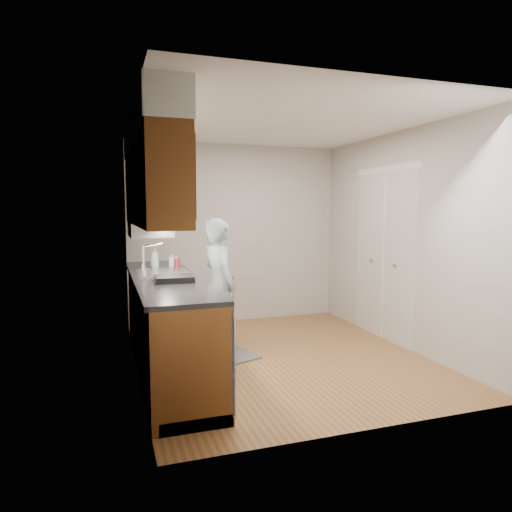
{
  "coord_description": "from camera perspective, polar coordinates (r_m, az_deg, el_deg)",
  "views": [
    {
      "loc": [
        -1.77,
        -4.5,
        1.59
      ],
      "look_at": [
        -0.19,
        0.25,
        1.09
      ],
      "focal_mm": 32.0,
      "sensor_mm": 36.0,
      "label": 1
    }
  ],
  "objects": [
    {
      "name": "ceiling",
      "position": [
        4.92,
        3.11,
        16.41
      ],
      "size": [
        3.5,
        3.5,
        0.0
      ],
      "primitive_type": "plane",
      "rotation": [
        3.14,
        0.0,
        0.0
      ],
      "color": "white",
      "rests_on": "wall_left"
    },
    {
      "name": "person",
      "position": [
        5.03,
        -4.59,
        -2.61
      ],
      "size": [
        0.52,
        0.67,
        1.69
      ],
      "primitive_type": "imported",
      "rotation": [
        0.0,
        0.0,
        1.8
      ],
      "color": "#8B9FAA",
      "rests_on": "floor_mat"
    },
    {
      "name": "soap_bottle_b",
      "position": [
        5.3,
        -10.46,
        -0.47
      ],
      "size": [
        0.08,
        0.08,
        0.17
      ],
      "primitive_type": "imported",
      "rotation": [
        0.0,
        0.0,
        -0.05
      ],
      "color": "silver",
      "rests_on": "counter"
    },
    {
      "name": "wall_back",
      "position": [
        6.5,
        -2.61,
        2.77
      ],
      "size": [
        3.0,
        0.02,
        2.5
      ],
      "primitive_type": "cube",
      "color": "#B4B0A9",
      "rests_on": "floor"
    },
    {
      "name": "counter",
      "position": [
        4.67,
        -11.0,
        -8.0
      ],
      "size": [
        0.64,
        2.8,
        1.3
      ],
      "color": "brown",
      "rests_on": "floor"
    },
    {
      "name": "upper_cabinets",
      "position": [
        4.58,
        -13.1,
        10.1
      ],
      "size": [
        0.47,
        2.8,
        1.21
      ],
      "color": "brown",
      "rests_on": "wall_left"
    },
    {
      "name": "closet_door",
      "position": [
        5.83,
        15.67,
        -0.01
      ],
      "size": [
        0.02,
        1.22,
        2.05
      ],
      "primitive_type": "cube",
      "color": "silver",
      "rests_on": "wall_right"
    },
    {
      "name": "steel_can",
      "position": [
        5.26,
        -9.84,
        -0.72
      ],
      "size": [
        0.08,
        0.08,
        0.13
      ],
      "primitive_type": "cylinder",
      "rotation": [
        0.0,
        0.0,
        0.16
      ],
      "color": "#A5A5AA",
      "rests_on": "counter"
    },
    {
      "name": "floor",
      "position": [
        5.09,
        2.96,
        -12.45
      ],
      "size": [
        3.5,
        3.5,
        0.0
      ],
      "primitive_type": "plane",
      "color": "#995F3A",
      "rests_on": "ground"
    },
    {
      "name": "wall_right",
      "position": [
        5.57,
        17.56,
        1.99
      ],
      "size": [
        0.02,
        3.5,
        2.5
      ],
      "primitive_type": "cube",
      "color": "#B4B0A9",
      "rests_on": "floor"
    },
    {
      "name": "soap_bottle_a",
      "position": [
        5.26,
        -12.56,
        -0.12
      ],
      "size": [
        0.1,
        0.1,
        0.25
      ],
      "primitive_type": "imported",
      "rotation": [
        0.0,
        0.0,
        0.08
      ],
      "color": "silver",
      "rests_on": "counter"
    },
    {
      "name": "dish_rack",
      "position": [
        4.23,
        -10.2,
        -2.81
      ],
      "size": [
        0.36,
        0.3,
        0.05
      ],
      "primitive_type": "cube",
      "rotation": [
        0.0,
        0.0,
        -0.04
      ],
      "color": "black",
      "rests_on": "counter"
    },
    {
      "name": "wall_left",
      "position": [
        4.52,
        -14.97,
        1.24
      ],
      "size": [
        0.02,
        3.5,
        2.5
      ],
      "primitive_type": "cube",
      "color": "#B4B0A9",
      "rests_on": "floor"
    },
    {
      "name": "floor_mat",
      "position": [
        5.22,
        -4.51,
        -11.88
      ],
      "size": [
        0.78,
        1.0,
        0.02
      ],
      "primitive_type": "cube",
      "rotation": [
        0.0,
        0.0,
        0.33
      ],
      "color": "#58585A",
      "rests_on": "floor"
    },
    {
      "name": "soda_can",
      "position": [
        5.17,
        -9.86,
        -0.96
      ],
      "size": [
        0.06,
        0.06,
        0.11
      ],
      "primitive_type": "cylinder",
      "rotation": [
        0.0,
        0.0,
        0.07
      ],
      "color": "red",
      "rests_on": "counter"
    }
  ]
}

